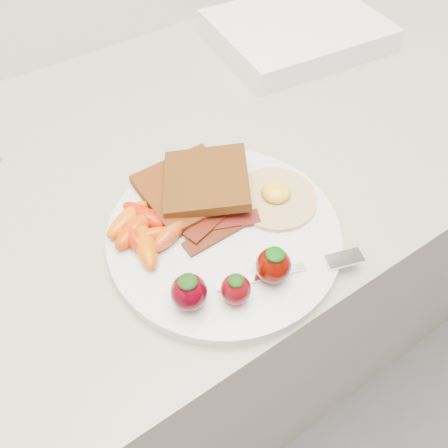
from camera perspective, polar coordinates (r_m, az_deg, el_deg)
counter at (r=0.98m, az=-5.83°, el=-11.14°), size 2.00×0.60×0.90m
plate at (r=0.51m, az=0.00°, el=-1.30°), size 0.27×0.27×0.02m
toast_lower at (r=0.53m, az=-4.64°, el=4.64°), size 0.11×0.11×0.01m
toast_upper at (r=0.52m, az=-2.32°, el=5.73°), size 0.14×0.14×0.02m
fried_egg at (r=0.53m, az=6.78°, el=3.59°), size 0.12×0.12×0.02m
bacon_strips at (r=0.50m, az=-0.74°, el=-0.04°), size 0.10×0.06×0.01m
baby_carrots at (r=0.50m, az=-10.69°, el=-0.84°), size 0.09×0.11×0.02m
strawberries at (r=0.44m, az=1.22°, el=-7.39°), size 0.12×0.06×0.05m
fork at (r=0.48m, az=9.80°, el=-5.71°), size 0.16×0.07×0.00m
appliance at (r=0.85m, az=9.51°, el=23.61°), size 0.30×0.25×0.04m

